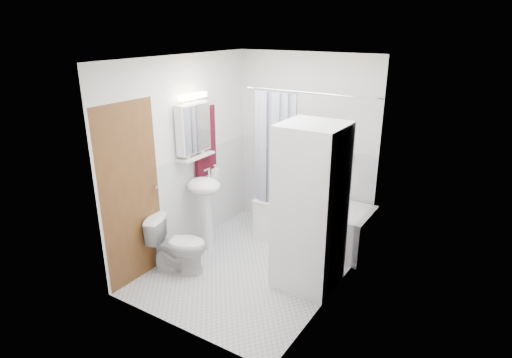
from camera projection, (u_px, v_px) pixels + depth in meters
The scene contains 20 objects.
floor at pixel (253, 266), 5.10m from camera, with size 2.60×2.60×0.00m, color silver.
room_walls at pixel (253, 146), 4.59m from camera, with size 2.60×2.60×2.60m.
wainscot at pixel (266, 212), 5.13m from camera, with size 1.98×2.58×2.58m.
door at pixel (155, 187), 4.79m from camera, with size 0.05×2.00×2.00m.
bathtub at pixel (314, 221), 5.55m from camera, with size 1.46×0.69×0.56m.
tub_spout at pixel (340, 175), 5.52m from camera, with size 0.04×0.04×0.12m, color silver.
curtain_rod at pixel (310, 93), 4.75m from camera, with size 0.02×0.02×1.64m, color silver.
shower_curtain at pixel (274, 152), 5.23m from camera, with size 0.55×0.02×1.45m.
sink at pixel (205, 197), 5.29m from camera, with size 0.44×0.37×1.04m.
medicine_cabinet at pixel (193, 127), 5.10m from camera, with size 0.13×0.50×0.71m.
shelf at pixel (196, 156), 5.21m from camera, with size 0.18×0.54×0.03m, color silver.
shower_caddy at pixel (345, 156), 5.40m from camera, with size 0.22×0.06×0.02m, color silver.
towel at pixel (205, 140), 5.39m from camera, with size 0.07×0.37×0.90m.
washer_dryer at pixel (310, 208), 4.49m from camera, with size 0.66×0.64×1.80m.
toilet at pixel (178, 245), 4.91m from camera, with size 0.37×0.67×0.66m, color white.
soap_pump at pixel (216, 175), 5.33m from camera, with size 0.08×0.17×0.08m, color gray.
shelf_bottle at pixel (188, 156), 5.08m from camera, with size 0.07×0.18×0.07m, color gray.
shelf_cup at pixel (202, 149), 5.29m from camera, with size 0.10×0.09×0.10m, color gray.
shampoo_a at pixel (328, 147), 5.49m from camera, with size 0.13×0.17×0.13m, color gray.
shampoo_b at pixel (336, 151), 5.44m from camera, with size 0.08×0.21×0.08m, color #224A8A.
Camera 1 is at (2.38, -3.74, 2.72)m, focal length 30.00 mm.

